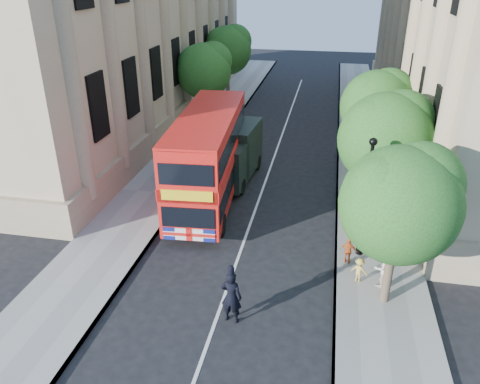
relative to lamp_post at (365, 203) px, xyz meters
The scene contains 15 objects.
ground 8.20m from the lamp_post, 129.81° to the right, with size 120.00×120.00×0.00m, color black.
pavement_right 4.75m from the lamp_post, 79.38° to the left, with size 3.50×80.00×0.12m, color gray.
pavement_left 11.73m from the lamp_post, 159.59° to the left, with size 3.50×80.00×0.12m, color gray.
tree_right_near 3.54m from the lamp_post, 74.15° to the right, with size 4.00×4.00×6.08m.
tree_right_mid 3.70m from the lamp_post, 74.48° to the left, with size 4.20×4.20×6.37m.
tree_right_far 9.25m from the lamp_post, 84.67° to the left, with size 4.00×4.00×6.15m.
tree_left_far 19.52m from the lamp_post, 124.35° to the left, with size 4.00×4.00×6.30m.
tree_left_back 26.51m from the lamp_post, 114.51° to the left, with size 4.20×4.20×6.65m.
lamp_post is the anchor object (origin of this frame).
double_decker_bus 8.51m from the lamp_post, 152.58° to the left, with size 3.33×10.00×4.54m.
box_van 9.65m from the lamp_post, 135.73° to the left, with size 2.60×5.53×3.07m.
police_constable 6.87m from the lamp_post, 131.77° to the right, with size 0.73×0.48×2.01m, color black.
woman_pedestrian 2.76m from the lamp_post, 70.53° to the right, with size 0.76×0.60×1.57m, color beige.
child_a 2.05m from the lamp_post, 121.40° to the right, with size 0.67×0.28×1.14m, color #D26025.
child_b 2.75m from the lamp_post, 92.85° to the right, with size 0.64×0.37×1.00m, color gold.
Camera 1 is at (3.28, -11.42, 11.10)m, focal length 35.00 mm.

